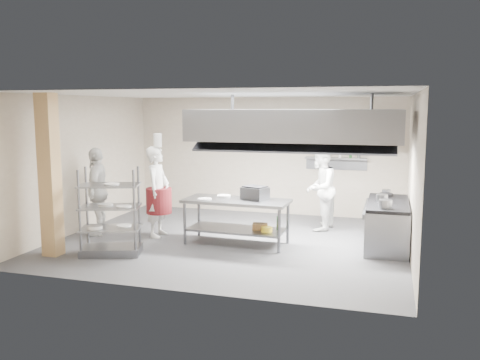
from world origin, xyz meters
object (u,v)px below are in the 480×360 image
(pass_rack, at_px, (110,212))
(chef_plating, at_px, (98,191))
(chef_line, at_px, (320,188))
(griddle, at_px, (255,193))
(cooking_range, at_px, (387,226))
(island, at_px, (236,222))
(stockpot, at_px, (382,198))
(chef_head, at_px, (158,192))

(pass_rack, xyz_separation_m, chef_plating, (-1.06, 1.28, 0.13))
(chef_line, height_order, griddle, chef_line)
(cooking_range, distance_m, chef_line, 1.86)
(pass_rack, distance_m, chef_plating, 1.67)
(island, bearing_deg, cooking_range, 15.18)
(cooking_range, distance_m, stockpot, 0.57)
(pass_rack, bearing_deg, cooking_range, 3.43)
(chef_plating, xyz_separation_m, stockpot, (5.91, 0.69, 0.03))
(chef_line, distance_m, griddle, 1.86)
(chef_line, relative_size, chef_plating, 1.00)
(pass_rack, relative_size, cooking_range, 0.82)
(cooking_range, bearing_deg, stockpot, -147.38)
(chef_head, xyz_separation_m, griddle, (2.12, 0.06, 0.06))
(chef_line, distance_m, stockpot, 1.73)
(island, height_order, griddle, griddle)
(cooking_range, xyz_separation_m, chef_line, (-1.48, 1.00, 0.53))
(stockpot, bearing_deg, cooking_range, 32.62)
(chef_line, bearing_deg, cooking_range, 65.89)
(cooking_range, bearing_deg, griddle, -169.24)
(chef_line, height_order, stockpot, chef_line)
(pass_rack, relative_size, chef_line, 0.86)
(pass_rack, bearing_deg, chef_line, 22.19)
(griddle, bearing_deg, stockpot, 30.03)
(chef_line, bearing_deg, stockpot, 61.55)
(chef_line, bearing_deg, chef_head, -54.38)
(island, relative_size, chef_head, 1.10)
(cooking_range, height_order, chef_line, chef_line)
(island, distance_m, cooking_range, 3.00)
(chef_plating, bearing_deg, stockpot, 78.94)
(pass_rack, bearing_deg, chef_head, 61.24)
(chef_plating, bearing_deg, cooking_range, 79.53)
(griddle, xyz_separation_m, stockpot, (2.47, 0.41, -0.05))
(chef_head, distance_m, chef_plating, 1.34)
(island, bearing_deg, chef_line, 51.45)
(pass_rack, relative_size, stockpot, 7.34)
(pass_rack, height_order, cooking_range, pass_rack)
(pass_rack, xyz_separation_m, cooking_range, (4.97, 2.05, -0.40))
(cooking_range, bearing_deg, pass_rack, -157.58)
(chef_plating, distance_m, griddle, 3.45)
(island, height_order, chef_plating, chef_plating)
(chef_head, xyz_separation_m, chef_plating, (-1.32, -0.22, -0.02))
(cooking_range, bearing_deg, chef_head, -173.31)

